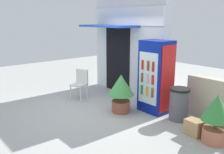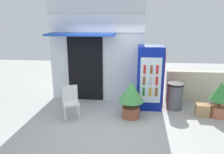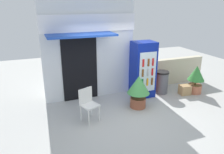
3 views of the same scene
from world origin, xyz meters
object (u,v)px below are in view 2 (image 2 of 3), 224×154
Objects in this scene: potted_plant_curbside at (220,97)px; cardboard_box at (202,110)px; trash_bin at (175,96)px; drink_cooler at (150,78)px; plastic_chair at (71,100)px; potted_plant_near_shop at (131,96)px.

potted_plant_curbside is 0.59m from cardboard_box.
trash_bin is at bearing 159.08° from potted_plant_curbside.
cardboard_box is (1.45, -0.45, -0.77)m from drink_cooler.
trash_bin is (-1.13, 0.43, -0.17)m from potted_plant_curbside.
potted_plant_curbside is at bearing -20.92° from trash_bin.
plastic_chair reaches higher than cardboard_box.
potted_plant_near_shop is 1.02× the size of potted_plant_curbside.
plastic_chair is at bearing -172.46° from cardboard_box.
potted_plant_near_shop is at bearing -151.08° from trash_bin.
cardboard_box is (-0.43, 0.00, -0.40)m from potted_plant_curbside.
potted_plant_curbside is (4.05, 0.48, 0.05)m from plastic_chair.
potted_plant_near_shop reaches higher than plastic_chair.
potted_plant_curbside is 1.25× the size of trash_bin.
cardboard_box is at bearing 7.54° from plastic_chair.
potted_plant_near_shop reaches higher than cardboard_box.
drink_cooler is at bearing 23.13° from plastic_chair.
drink_cooler is 2.39m from plastic_chair.
drink_cooler is at bearing 53.53° from potted_plant_near_shop.
plastic_chair is 1.64m from potted_plant_near_shop.
potted_plant_near_shop is 2.44m from potted_plant_curbside.
potted_plant_curbside is at bearing -0.03° from cardboard_box.
potted_plant_near_shop is at bearing -171.80° from cardboard_box.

